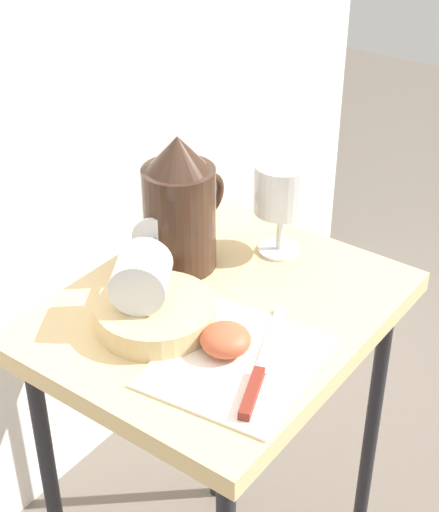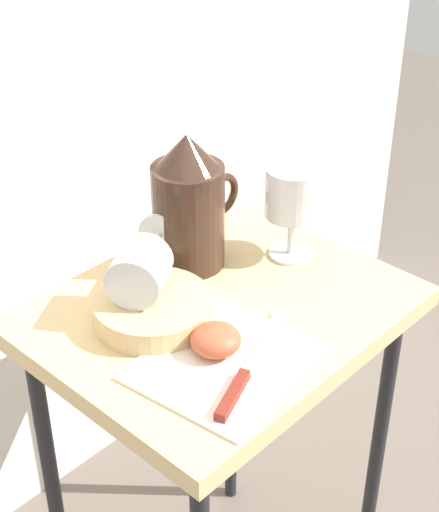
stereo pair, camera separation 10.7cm
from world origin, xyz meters
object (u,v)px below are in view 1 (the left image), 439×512
Objects in this scene: wine_glass_upright at (281,193)px; apple_half_left at (226,340)px; pitcher at (180,215)px; table at (220,351)px; wine_glass_tipped_near at (142,274)px; knife at (259,375)px; basket_tray at (156,314)px.

apple_half_left is (-0.25, -0.08, -0.08)m from wine_glass_upright.
pitcher is 0.15m from wine_glass_upright.
pitcher reaches higher than table.
wine_glass_tipped_near reaches higher than table.
table is at bearing -176.56° from wine_glass_upright.
knife is (-0.15, -0.24, -0.08)m from pitcher.
apple_half_left reaches higher than basket_tray.
wine_glass_tipped_near is (-0.09, 0.06, 0.15)m from table.
wine_glass_upright is at bearing 28.05° from knife.
wine_glass_upright is at bearing 3.44° from table.
knife is (-0.26, -0.14, -0.09)m from wine_glass_upright.
apple_half_left reaches higher than knife.
wine_glass_upright reaches higher than wine_glass_tipped_near.
basket_tray is at bearing 86.19° from knife.
wine_glass_upright is 0.69× the size of knife.
wine_glass_tipped_near is 0.72× the size of knife.
apple_half_left is at bearing -87.38° from wine_glass_tipped_near.
wine_glass_tipped_near is at bearing -161.64° from pitcher.
pitcher reaches higher than apple_half_left.
knife is at bearing -126.78° from table.
pitcher is (0.05, 0.11, 0.17)m from table.
pitcher reaches higher than wine_glass_upright.
table is 4.62× the size of wine_glass_upright.
basket_tray is 0.17m from pitcher.
basket_tray is 0.06m from wine_glass_tipped_near.
basket_tray is 0.75× the size of knife.
basket_tray is 0.17m from knife.
wine_glass_tipped_near is 0.14m from apple_half_left.
pitcher is 0.23m from apple_half_left.
table is 10.42× the size of apple_half_left.
basket_tray is 0.77× the size of pitcher.
table is 4.40× the size of wine_glass_tipped_near.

